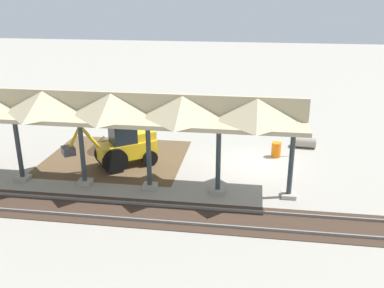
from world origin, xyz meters
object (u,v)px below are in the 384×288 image
at_px(concrete_pipe, 305,142).
at_px(traffic_barrel, 276,150).
at_px(backhoe, 124,145).
at_px(stop_sign, 296,129).

xyz_separation_m(concrete_pipe, traffic_barrel, (1.87, 1.93, 0.07)).
bearing_deg(backhoe, stop_sign, -163.27).
distance_m(stop_sign, backhoe, 10.02).
distance_m(stop_sign, concrete_pipe, 2.31).
bearing_deg(traffic_barrel, concrete_pipe, -134.19).
bearing_deg(traffic_barrel, backhoe, 17.25).
xyz_separation_m(backhoe, concrete_pipe, (-10.39, -4.57, -0.89)).
xyz_separation_m(stop_sign, concrete_pipe, (-0.81, -1.69, -1.34)).
bearing_deg(backhoe, traffic_barrel, -162.75).
relative_size(concrete_pipe, traffic_barrel, 1.53).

